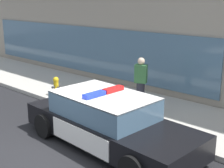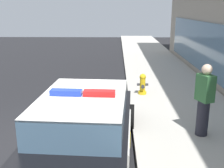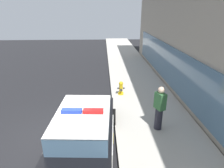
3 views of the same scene
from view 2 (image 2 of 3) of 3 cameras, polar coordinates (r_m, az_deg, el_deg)
ground at (r=6.90m, az=-14.99°, el=-11.40°), size 48.00×48.00×0.00m
sidewalk at (r=6.92m, az=18.47°, el=-10.93°), size 48.00×3.28×0.15m
police_cruiser at (r=5.62m, az=-6.15°, el=-9.65°), size 5.12×2.32×1.49m
fire_hydrant at (r=9.58m, az=6.38°, el=-0.07°), size 0.34×0.39×0.73m
pedestrian_on_sidewalk at (r=6.67m, az=18.62°, el=-3.22°), size 0.47×0.39×1.71m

